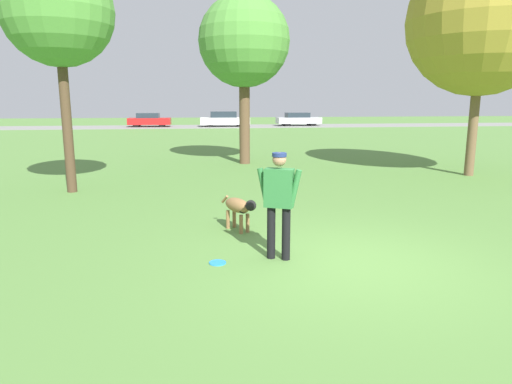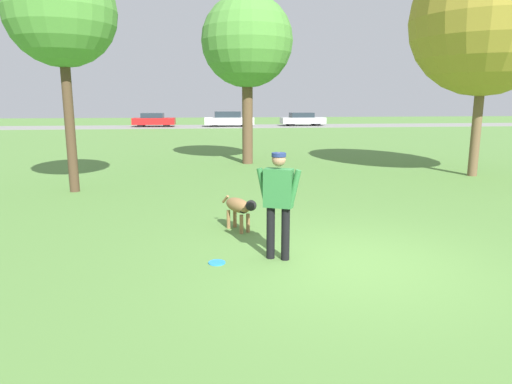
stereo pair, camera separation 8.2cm
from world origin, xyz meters
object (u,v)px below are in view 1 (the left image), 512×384
object	(u,v)px
parked_car_red	(149,120)
frisbee	(218,263)
tree_near_right	(483,20)
parked_car_white	(224,119)
person	(279,197)
tree_mid_center	(244,42)
parked_car_silver	(298,119)
dog	(239,207)
tree_near_left	(58,12)

from	to	relation	value
parked_car_red	frisbee	bearing A→B (deg)	-81.58
parked_car_red	tree_near_right	bearing A→B (deg)	-64.79
frisbee	tree_near_right	xyz separation A→B (m)	(8.60, 7.15, 4.82)
frisbee	parked_car_white	bearing A→B (deg)	86.00
frisbee	tree_near_right	size ratio (longest dim) A/B	0.04
person	parked_car_red	bearing A→B (deg)	122.89
tree_mid_center	parked_car_silver	distance (m)	27.35
tree_near_right	frisbee	bearing A→B (deg)	-140.28
dog	parked_car_white	distance (m)	34.80
tree_mid_center	person	bearing A→B (deg)	-93.60
frisbee	parked_car_silver	distance (m)	38.11
person	tree_mid_center	distance (m)	11.50
dog	tree_near_left	xyz separation A→B (m)	(-4.09, 4.33, 4.13)
parked_car_red	parked_car_white	bearing A→B (deg)	-2.43
tree_near_right	parked_car_white	xyz separation A→B (m)	(-6.05, 29.28, -4.15)
frisbee	tree_near_right	distance (m)	12.18
frisbee	tree_mid_center	size ratio (longest dim) A/B	0.04
dog	tree_mid_center	size ratio (longest dim) A/B	0.16
tree_mid_center	tree_near_right	bearing A→B (deg)	-28.93
frisbee	tree_near_right	bearing A→B (deg)	39.72
person	parked_car_white	bearing A→B (deg)	112.17
tree_near_left	person	bearing A→B (deg)	-52.63
frisbee	tree_mid_center	bearing A→B (deg)	81.54
person	parked_car_red	distance (m)	37.22
parked_car_red	tree_mid_center	bearing A→B (deg)	-75.30
frisbee	parked_car_silver	bearing A→B (deg)	75.26
parked_car_white	parked_car_silver	world-z (taller)	parked_car_white
dog	parked_car_red	bearing A→B (deg)	158.72
tree_near_left	parked_car_white	xyz separation A→B (m)	(6.14, 30.40, -3.91)
tree_near_right	parked_car_red	xyz separation A→B (m)	(-12.96, 29.78, -4.20)
person	tree_near_right	xyz separation A→B (m)	(7.65, 7.07, 3.85)
frisbee	tree_mid_center	world-z (taller)	tree_mid_center
dog	tree_mid_center	xyz separation A→B (m)	(1.14, 9.31, 4.08)
tree_mid_center	parked_car_red	xyz separation A→B (m)	(-5.99, 25.92, -3.91)
tree_mid_center	parked_car_silver	bearing A→B (deg)	72.69
dog	tree_mid_center	distance (m)	10.23
parked_car_white	dog	bearing A→B (deg)	-92.99
person	dog	bearing A→B (deg)	130.33
tree_near_right	tree_near_left	bearing A→B (deg)	-174.74
tree_near_right	dog	bearing A→B (deg)	-146.05
frisbee	parked_car_red	size ratio (longest dim) A/B	0.07
parked_car_silver	tree_near_right	bearing A→B (deg)	-93.19
parked_car_white	parked_car_red	bearing A→B (deg)	176.27
tree_near_left	dog	bearing A→B (deg)	-46.67
parked_car_white	frisbee	bearing A→B (deg)	-93.61
dog	parked_car_red	xyz separation A→B (m)	(-4.86, 35.23, 0.17)
tree_mid_center	tree_near_left	size ratio (longest dim) A/B	1.05
tree_mid_center	parked_car_white	world-z (taller)	tree_mid_center
tree_near_left	tree_near_right	world-z (taller)	tree_near_right
parked_car_red	parked_car_white	size ratio (longest dim) A/B	0.85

